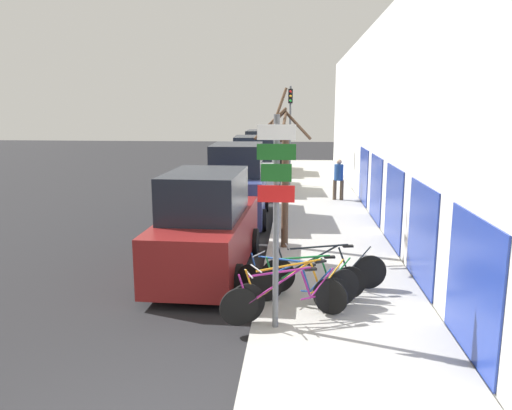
# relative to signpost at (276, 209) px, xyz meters

# --- Properties ---
(ground_plane) EXTENTS (80.00, 80.00, 0.00)m
(ground_plane) POSITION_rel_signpost_xyz_m (-1.40, 7.98, -2.13)
(ground_plane) COLOR black
(sidewalk_curb) EXTENTS (3.20, 32.00, 0.15)m
(sidewalk_curb) POSITION_rel_signpost_xyz_m (1.20, 10.78, -2.05)
(sidewalk_curb) COLOR #9E9B93
(sidewalk_curb) RESTS_ON ground
(building_facade) EXTENTS (0.23, 32.00, 6.50)m
(building_facade) POSITION_rel_signpost_xyz_m (2.95, 10.70, 1.09)
(building_facade) COLOR silver
(building_facade) RESTS_ON ground
(signpost) EXTENTS (0.60, 0.11, 3.43)m
(signpost) POSITION_rel_signpost_xyz_m (0.00, 0.00, 0.00)
(signpost) COLOR #595B60
(signpost) RESTS_ON sidewalk_curb
(bicycle_0) EXTENTS (2.18, 0.90, 0.90)m
(bicycle_0) POSITION_rel_signpost_xyz_m (0.18, 0.31, -1.59)
(bicycle_0) COLOR black
(bicycle_0) RESTS_ON sidewalk_curb
(bicycle_1) EXTENTS (2.29, 1.24, 0.95)m
(bicycle_1) POSITION_rel_signpost_xyz_m (0.34, 0.54, -1.57)
(bicycle_1) COLOR black
(bicycle_1) RESTS_ON sidewalk_curb
(bicycle_2) EXTENTS (2.02, 1.02, 0.89)m
(bicycle_2) POSITION_rel_signpost_xyz_m (0.21, 0.94, -1.60)
(bicycle_2) COLOR black
(bicycle_2) RESTS_ON sidewalk_curb
(bicycle_3) EXTENTS (2.17, 0.52, 0.87)m
(bicycle_3) POSITION_rel_signpost_xyz_m (0.56, 1.21, -1.60)
(bicycle_3) COLOR black
(bicycle_3) RESTS_ON sidewalk_curb
(bicycle_4) EXTENTS (2.47, 0.63, 0.94)m
(bicycle_4) POSITION_rel_signpost_xyz_m (0.88, 1.74, -1.58)
(bicycle_4) COLOR black
(bicycle_4) RESTS_ON sidewalk_curb
(parked_car_0) EXTENTS (2.08, 4.78, 2.32)m
(parked_car_0) POSITION_rel_signpost_xyz_m (-1.67, 3.07, -1.08)
(parked_car_0) COLOR maroon
(parked_car_0) RESTS_ON ground
(parked_car_1) EXTENTS (2.09, 4.80, 2.54)m
(parked_car_1) POSITION_rel_signpost_xyz_m (-1.60, 8.44, -0.98)
(parked_car_1) COLOR navy
(parked_car_1) RESTS_ON ground
(parked_car_2) EXTENTS (2.20, 4.68, 2.47)m
(parked_car_2) POSITION_rel_signpost_xyz_m (-1.57, 14.27, -1.02)
(parked_car_2) COLOR #B2B7BC
(parked_car_2) RESTS_ON ground
(parked_car_3) EXTENTS (2.09, 4.79, 2.46)m
(parked_car_3) POSITION_rel_signpost_xyz_m (-1.58, 20.25, -1.01)
(parked_car_3) COLOR gray
(parked_car_3) RESTS_ON ground
(pedestrian_near) EXTENTS (0.41, 0.35, 1.59)m
(pedestrian_near) POSITION_rel_signpost_xyz_m (1.96, 11.73, -1.06)
(pedestrian_near) COLOR #4C3D2D
(pedestrian_near) RESTS_ON sidewalk_curb
(street_tree) EXTENTS (1.41, 1.52, 4.02)m
(street_tree) POSITION_rel_signpost_xyz_m (0.00, 4.75, -0.13)
(street_tree) COLOR #4C3828
(street_tree) RESTS_ON sidewalk_curb
(traffic_light) EXTENTS (0.20, 0.30, 4.50)m
(traffic_light) POSITION_rel_signpost_xyz_m (0.01, 15.43, 0.91)
(traffic_light) COLOR #595B60
(traffic_light) RESTS_ON sidewalk_curb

